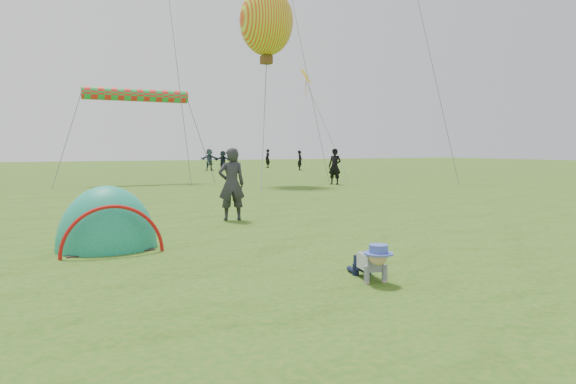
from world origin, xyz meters
name	(u,v)px	position (x,y,z in m)	size (l,w,h in m)	color
ground	(288,277)	(0.00, 0.00, 0.00)	(140.00, 140.00, 0.00)	#225714
crawling_toddler	(372,261)	(0.90, -0.68, 0.27)	(0.49, 0.70, 0.53)	black
popup_tent	(108,248)	(-1.96, 3.22, 0.00)	(1.72, 1.42, 2.23)	#127C50
standing_adult	(232,184)	(1.26, 5.62, 0.89)	(0.65, 0.43, 1.78)	#2A292F
crowd_person_0	(268,158)	(16.19, 36.49, 0.86)	(0.62, 0.41, 1.71)	black
crowd_person_5	(223,161)	(10.75, 33.24, 0.79)	(1.47, 0.47, 1.58)	black
crowd_person_6	(300,160)	(16.36, 30.50, 0.81)	(0.59, 0.39, 1.61)	black
crowd_person_9	(233,163)	(8.82, 25.70, 0.80)	(1.03, 0.59, 1.60)	black
crowd_person_11	(209,160)	(9.71, 33.49, 0.88)	(1.62, 0.52, 1.75)	#2F424B
crowd_person_12	(335,166)	(10.21, 15.26, 0.88)	(0.64, 0.42, 1.77)	black
balloon_kite	(266,26)	(7.36, 17.07, 7.72)	(2.62, 2.62, 3.67)	#BAE72D
rainbow_tube_kite	(136,95)	(1.72, 20.41, 4.43)	(0.64, 0.64, 5.13)	red
diamond_kite_2	(306,76)	(12.68, 22.80, 6.35)	(0.98, 0.98, 0.00)	yellow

